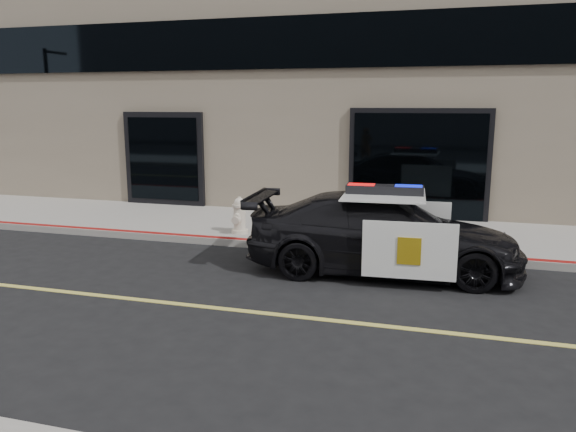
# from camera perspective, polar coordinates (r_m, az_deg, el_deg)

# --- Properties ---
(ground) EXTENTS (120.00, 120.00, 0.00)m
(ground) POSITION_cam_1_polar(r_m,az_deg,el_deg) (7.88, 17.02, -11.44)
(ground) COLOR black
(ground) RESTS_ON ground
(sidewalk_n) EXTENTS (60.00, 3.50, 0.15)m
(sidewalk_n) POSITION_cam_1_polar(r_m,az_deg,el_deg) (12.87, 16.81, -2.19)
(sidewalk_n) COLOR gray
(sidewalk_n) RESTS_ON ground
(police_car) EXTENTS (2.55, 5.07, 1.58)m
(police_car) POSITION_cam_1_polar(r_m,az_deg,el_deg) (10.15, 9.66, -1.75)
(police_car) COLOR black
(police_car) RESTS_ON ground
(fire_hydrant) EXTENTS (0.37, 0.51, 0.82)m
(fire_hydrant) POSITION_cam_1_polar(r_m,az_deg,el_deg) (12.45, -4.97, -0.03)
(fire_hydrant) COLOR beige
(fire_hydrant) RESTS_ON sidewalk_n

